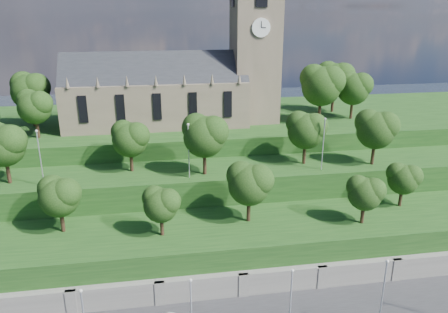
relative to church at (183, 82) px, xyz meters
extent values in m
cube|color=slate|center=(-0.79, -33.98, -20.02)|extent=(160.00, 2.00, 5.00)
cube|color=slate|center=(-15.79, -34.78, -20.02)|extent=(1.20, 0.60, 5.00)
cube|color=slate|center=(-5.79, -34.78, -20.02)|extent=(1.20, 0.60, 5.00)
cube|color=slate|center=(4.21, -34.78, -20.02)|extent=(1.20, 0.60, 5.00)
cube|color=slate|center=(14.21, -34.78, -20.02)|extent=(1.20, 0.60, 5.00)
cube|color=slate|center=(24.21, -34.78, -20.02)|extent=(1.20, 0.60, 5.00)
cube|color=#1A3F15|center=(-0.79, -27.98, -18.52)|extent=(160.00, 12.00, 8.00)
cube|color=#1A3F15|center=(-0.79, -16.98, -16.52)|extent=(160.00, 10.00, 12.00)
cube|color=#1A3F15|center=(-0.79, 4.02, -15.02)|extent=(160.00, 32.00, 15.00)
cube|color=brown|center=(-4.79, 0.02, -3.52)|extent=(32.00, 12.00, 8.00)
cube|color=black|center=(-4.79, 0.02, 0.48)|extent=(32.00, 10.18, 10.18)
cone|color=brown|center=(-18.79, -5.98, 1.38)|extent=(0.70, 0.70, 1.80)
cone|color=brown|center=(-14.12, -5.98, 1.38)|extent=(0.70, 0.70, 1.80)
cone|color=brown|center=(-9.46, -5.98, 1.38)|extent=(0.70, 0.70, 1.80)
cone|color=brown|center=(-4.79, -5.98, 1.38)|extent=(0.70, 0.70, 1.80)
cone|color=brown|center=(-0.12, -5.98, 1.38)|extent=(0.70, 0.70, 1.80)
cone|color=brown|center=(4.54, -5.98, 1.38)|extent=(0.70, 0.70, 1.80)
cone|color=brown|center=(9.21, -5.98, 1.38)|extent=(0.70, 0.70, 1.80)
cube|color=black|center=(-16.79, -6.06, -3.02)|extent=(1.40, 0.25, 4.50)
cube|color=black|center=(-10.79, -6.06, -3.02)|extent=(1.40, 0.25, 4.50)
cube|color=black|center=(-4.79, -6.06, -3.02)|extent=(1.40, 0.25, 4.50)
cube|color=black|center=(1.21, -6.06, -3.02)|extent=(1.40, 0.25, 4.50)
cube|color=black|center=(7.21, -6.06, -3.02)|extent=(1.40, 0.25, 4.50)
cube|color=brown|center=(13.21, 0.02, 4.98)|extent=(8.00, 8.00, 25.00)
cylinder|color=white|center=(13.21, -4.10, 9.48)|extent=(3.20, 0.30, 3.20)
cylinder|color=white|center=(17.33, 0.02, 9.48)|extent=(0.30, 3.20, 3.20)
cube|color=black|center=(13.21, -4.28, 9.98)|extent=(0.12, 0.05, 1.10)
cube|color=black|center=(13.61, -4.28, 9.48)|extent=(0.80, 0.05, 0.12)
cylinder|color=black|center=(-17.65, -25.98, -12.90)|extent=(0.50, 0.50, 3.24)
sphere|color=#16320E|center=(-17.65, -25.98, -9.77)|extent=(5.04, 5.04, 5.04)
sphere|color=#16320E|center=(-16.64, -26.49, -9.01)|extent=(3.78, 3.78, 3.78)
sphere|color=#16320E|center=(-18.53, -25.35, -8.76)|extent=(3.53, 3.53, 3.53)
cylinder|color=black|center=(-5.12, -28.98, -13.12)|extent=(0.48, 0.48, 2.80)
sphere|color=#16320E|center=(-5.12, -28.98, -10.42)|extent=(4.35, 4.35, 4.35)
sphere|color=#16320E|center=(-4.25, -29.42, -9.77)|extent=(3.26, 3.26, 3.26)
sphere|color=#16320E|center=(-5.89, -28.44, -9.55)|extent=(3.05, 3.05, 3.05)
cylinder|color=black|center=(6.46, -26.98, -12.74)|extent=(0.52, 0.52, 3.57)
sphere|color=#16320E|center=(6.46, -26.98, -9.29)|extent=(5.55, 5.55, 5.55)
sphere|color=#16320E|center=(7.57, -27.54, -8.45)|extent=(4.17, 4.17, 4.17)
sphere|color=#16320E|center=(5.49, -26.29, -8.17)|extent=(3.89, 3.89, 3.89)
cylinder|color=black|center=(21.32, -29.98, -13.10)|extent=(0.49, 0.49, 2.84)
sphere|color=#16320E|center=(21.32, -29.98, -10.36)|extent=(4.42, 4.42, 4.42)
sphere|color=#16320E|center=(22.20, -30.43, -9.69)|extent=(3.31, 3.31, 3.31)
sphere|color=#16320E|center=(20.55, -29.43, -9.47)|extent=(3.09, 3.09, 3.09)
cylinder|color=black|center=(29.12, -25.98, -13.12)|extent=(0.48, 0.48, 2.80)
sphere|color=#16320E|center=(29.12, -25.98, -10.42)|extent=(4.35, 4.35, 4.35)
sphere|color=#16320E|center=(29.99, -26.42, -9.77)|extent=(3.26, 3.26, 3.26)
sphere|color=#16320E|center=(28.36, -25.44, -9.55)|extent=(3.04, 3.04, 3.04)
cylinder|color=black|center=(-25.79, -17.98, -8.66)|extent=(0.53, 0.53, 3.72)
sphere|color=#16320E|center=(-25.79, -17.98, -5.07)|extent=(5.78, 5.78, 5.78)
sphere|color=#16320E|center=(-24.63, -18.56, -4.20)|extent=(4.34, 4.34, 4.34)
cylinder|color=black|center=(-9.07, -15.98, -8.86)|extent=(0.51, 0.51, 3.33)
sphere|color=#16320E|center=(-9.07, -15.98, -5.64)|extent=(5.18, 5.18, 5.18)
sphere|color=#16320E|center=(-8.03, -16.50, -4.86)|extent=(3.88, 3.88, 3.88)
sphere|color=#16320E|center=(-9.97, -15.34, -4.61)|extent=(3.62, 3.62, 3.62)
cylinder|color=black|center=(1.58, -18.98, -8.58)|extent=(0.53, 0.53, 3.89)
sphere|color=#16320E|center=(1.58, -18.98, -4.82)|extent=(6.05, 6.05, 6.05)
sphere|color=#16320E|center=(2.79, -19.59, -3.91)|extent=(4.54, 4.54, 4.54)
sphere|color=#16320E|center=(0.52, -18.23, -3.61)|extent=(4.24, 4.24, 4.24)
cylinder|color=black|center=(17.48, -16.98, -8.73)|extent=(0.52, 0.52, 3.58)
sphere|color=#16320E|center=(17.48, -16.98, -5.27)|extent=(5.57, 5.57, 5.57)
sphere|color=#16320E|center=(18.59, -17.54, -4.43)|extent=(4.18, 4.18, 4.18)
sphere|color=#16320E|center=(16.50, -16.29, -4.15)|extent=(3.90, 3.90, 3.90)
cylinder|color=black|center=(27.93, -18.98, -8.65)|extent=(0.53, 0.53, 3.73)
sphere|color=#16320E|center=(27.93, -18.98, -5.04)|extent=(5.81, 5.81, 5.81)
sphere|color=#16320E|center=(29.10, -19.57, -4.17)|extent=(4.36, 4.36, 4.36)
sphere|color=#16320E|center=(26.92, -18.26, -3.88)|extent=(4.07, 4.07, 4.07)
cylinder|color=black|center=(-26.67, 2.02, -5.44)|extent=(0.55, 0.55, 4.17)
sphere|color=#16320E|center=(-26.67, 2.02, -1.41)|extent=(6.48, 6.48, 6.48)
sphere|color=#16320E|center=(-25.37, 1.37, -0.44)|extent=(4.86, 4.86, 4.86)
sphere|color=#16320E|center=(-27.80, 2.83, -0.12)|extent=(4.54, 4.54, 4.54)
cylinder|color=black|center=(-24.23, -5.98, -5.81)|extent=(0.51, 0.51, 3.41)
sphere|color=#16320E|center=(-24.23, -5.98, -2.51)|extent=(5.31, 5.31, 5.31)
sphere|color=#16320E|center=(-23.17, -6.52, -1.72)|extent=(3.98, 3.98, 3.98)
sphere|color=#16320E|center=(-25.16, -5.32, -1.45)|extent=(3.72, 3.72, 3.72)
cylinder|color=black|center=(24.70, -3.98, -5.23)|extent=(0.56, 0.56, 4.59)
sphere|color=#16320E|center=(24.70, -3.98, -0.80)|extent=(7.13, 7.13, 7.13)
sphere|color=#16320E|center=(26.13, -4.70, 0.27)|extent=(5.35, 5.35, 5.35)
sphere|color=#16320E|center=(23.45, -3.09, 0.63)|extent=(4.99, 4.99, 4.99)
cylinder|color=black|center=(30.59, 4.02, -5.34)|extent=(0.55, 0.55, 4.36)
sphere|color=#16320E|center=(30.59, 4.02, -1.12)|extent=(6.79, 6.79, 6.79)
sphere|color=#16320E|center=(31.95, 3.34, -0.10)|extent=(5.09, 5.09, 5.09)
sphere|color=#16320E|center=(29.40, 4.86, 0.24)|extent=(4.75, 4.75, 4.75)
cylinder|color=black|center=(31.90, -1.98, -5.59)|extent=(0.53, 0.53, 3.87)
sphere|color=#16320E|center=(31.90, -1.98, -1.85)|extent=(6.01, 6.01, 6.01)
sphere|color=#16320E|center=(33.10, -2.59, -0.95)|extent=(4.51, 4.51, 4.51)
sphere|color=#16320E|center=(30.84, -1.23, -0.65)|extent=(4.21, 4.21, 4.21)
sphere|color=silver|center=(-12.79, -43.48, -11.60)|extent=(0.36, 0.36, 0.36)
sphere|color=silver|center=(-2.79, -43.48, -11.60)|extent=(0.36, 0.36, 0.36)
cylinder|color=#B2B2B7|center=(7.21, -43.48, -16.12)|extent=(0.16, 0.16, 8.80)
sphere|color=silver|center=(7.21, -43.48, -11.60)|extent=(0.36, 0.36, 0.36)
cylinder|color=#B2B2B7|center=(17.21, -43.48, -16.12)|extent=(0.16, 0.16, 8.80)
sphere|color=silver|center=(17.21, -43.48, -11.60)|extent=(0.36, 0.36, 0.36)
cylinder|color=#B2B2B7|center=(-20.79, -19.98, -6.65)|extent=(0.16, 0.16, 7.75)
sphere|color=silver|center=(-20.79, -19.98, -2.65)|extent=(0.36, 0.36, 0.36)
cylinder|color=#B2B2B7|center=(-0.79, -19.98, -6.65)|extent=(0.16, 0.16, 7.75)
sphere|color=silver|center=(-0.79, -19.98, -2.65)|extent=(0.36, 0.36, 0.36)
cylinder|color=#B2B2B7|center=(19.21, -19.98, -6.65)|extent=(0.16, 0.16, 7.75)
sphere|color=silver|center=(19.21, -19.98, -2.65)|extent=(0.36, 0.36, 0.36)
camera|label=1|loc=(-5.32, -78.61, 12.89)|focal=35.00mm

